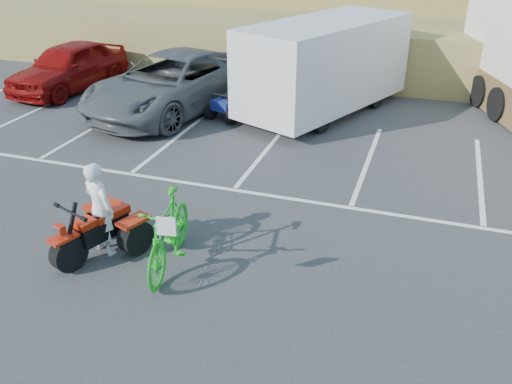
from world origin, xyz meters
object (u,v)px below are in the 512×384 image
(red_trike_atv, at_px, (99,254))
(green_dirt_bike, at_px, (169,232))
(rider, at_px, (100,209))
(cargo_trailer, at_px, (325,64))
(grey_pickup, at_px, (172,83))
(red_car, at_px, (69,66))
(quad_atv_blue, at_px, (230,117))
(quad_atv_green, at_px, (249,111))

(red_trike_atv, xyz_separation_m, green_dirt_bike, (1.43, 0.12, 0.68))
(rider, distance_m, cargo_trailer, 9.52)
(grey_pickup, distance_m, red_car, 4.67)
(rider, height_order, red_car, rider)
(green_dirt_bike, distance_m, quad_atv_blue, 8.08)
(quad_atv_green, bearing_deg, grey_pickup, 177.74)
(red_trike_atv, height_order, rider, rider)
(cargo_trailer, bearing_deg, rider, -79.91)
(green_dirt_bike, xyz_separation_m, cargo_trailer, (0.75, 9.28, 0.86))
(quad_atv_blue, bearing_deg, green_dirt_bike, -59.22)
(green_dirt_bike, bearing_deg, grey_pickup, 106.53)
(grey_pickup, relative_size, red_car, 1.32)
(rider, height_order, green_dirt_bike, rider)
(red_car, relative_size, quad_atv_green, 3.00)
(red_trike_atv, xyz_separation_m, rider, (0.05, 0.14, 0.90))
(red_car, relative_size, quad_atv_blue, 3.67)
(red_trike_atv, bearing_deg, cargo_trailer, 96.80)
(rider, relative_size, grey_pickup, 0.28)
(green_dirt_bike, bearing_deg, quad_atv_green, 90.56)
(rider, bearing_deg, red_car, -31.68)
(green_dirt_bike, xyz_separation_m, red_car, (-8.42, 8.88, 0.15))
(red_trike_atv, height_order, cargo_trailer, cargo_trailer)
(red_trike_atv, distance_m, quad_atv_blue, 7.97)
(cargo_trailer, xyz_separation_m, quad_atv_green, (-2.25, -0.69, -1.54))
(green_dirt_bike, relative_size, grey_pickup, 0.35)
(rider, bearing_deg, red_trike_atv, 90.00)
(red_car, bearing_deg, green_dirt_bike, -41.07)
(rider, relative_size, quad_atv_blue, 1.35)
(quad_atv_green, bearing_deg, rider, -106.97)
(quad_atv_green, bearing_deg, cargo_trailer, -0.77)
(rider, relative_size, green_dirt_bike, 0.79)
(cargo_trailer, bearing_deg, grey_pickup, -140.70)
(rider, height_order, quad_atv_blue, rider)
(red_car, bearing_deg, red_trike_atv, -46.71)
(green_dirt_bike, relative_size, cargo_trailer, 0.35)
(green_dirt_bike, height_order, cargo_trailer, cargo_trailer)
(red_car, height_order, quad_atv_blue, red_car)
(rider, distance_m, red_car, 11.32)
(red_trike_atv, height_order, quad_atv_green, red_trike_atv)
(red_car, height_order, quad_atv_green, red_car)
(quad_atv_blue, height_order, quad_atv_green, quad_atv_green)
(quad_atv_blue, bearing_deg, cargo_trailer, 46.39)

